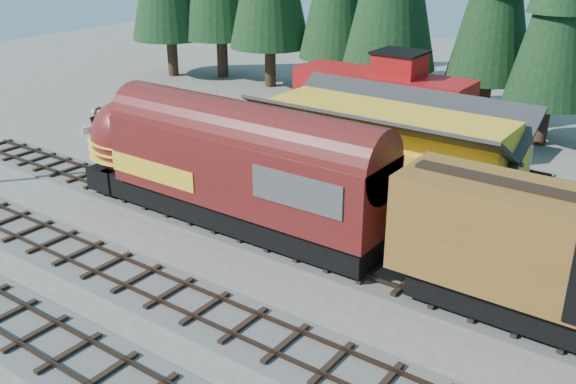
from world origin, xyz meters
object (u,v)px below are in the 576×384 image
Objects in this scene: depot at (386,147)px; pickup_truck_b at (190,146)px; locomotive at (215,168)px; pickup_truck_a at (195,169)px; caboose at (382,105)px.

depot reaches higher than pickup_truck_b.
pickup_truck_a is at bearing 145.08° from locomotive.
caboose reaches higher than locomotive.
caboose is 1.73× the size of pickup_truck_a.
depot is at bearing -65.23° from pickup_truck_b.
caboose is at bearing 85.54° from locomotive.
pickup_truck_a is (-5.15, -11.17, -1.92)m from caboose.
locomotive reaches higher than pickup_truck_b.
caboose is at bearing 119.54° from depot.
locomotive is 8.80m from pickup_truck_b.
locomotive is at bearing -129.42° from depot.
pickup_truck_b is at bearing -132.27° from caboose.
pickup_truck_a is at bearing -158.67° from depot.
depot is 8.62m from caboose.
locomotive reaches higher than pickup_truck_a.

